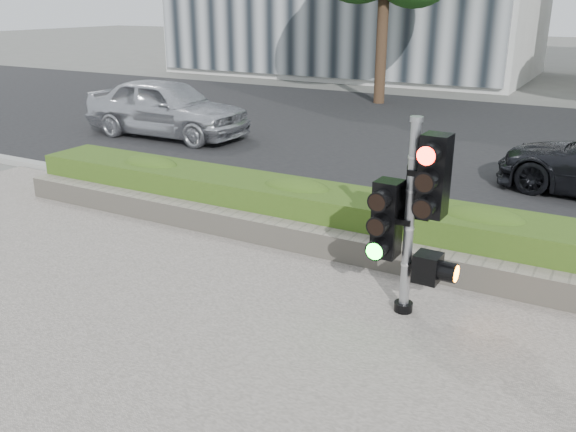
{
  "coord_description": "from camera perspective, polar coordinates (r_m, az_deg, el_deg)",
  "views": [
    {
      "loc": [
        2.88,
        -5.03,
        3.3
      ],
      "look_at": [
        -0.26,
        0.6,
        1.01
      ],
      "focal_mm": 38.0,
      "sensor_mm": 36.0,
      "label": 1
    }
  ],
  "objects": [
    {
      "name": "ground",
      "position": [
        6.67,
        -0.57,
        -10.13
      ],
      "size": [
        120.0,
        120.0,
        0.0
      ],
      "primitive_type": "plane",
      "color": "#51514C",
      "rests_on": "ground"
    },
    {
      "name": "road",
      "position": [
        15.65,
        18.0,
        6.47
      ],
      "size": [
        60.0,
        13.0,
        0.02
      ],
      "primitive_type": "cube",
      "color": "black",
      "rests_on": "ground"
    },
    {
      "name": "curb",
      "position": [
        9.25,
        9.13,
        -1.2
      ],
      "size": [
        60.0,
        0.25,
        0.12
      ],
      "primitive_type": "cube",
      "color": "gray",
      "rests_on": "ground"
    },
    {
      "name": "hedge",
      "position": [
        8.62,
        7.85,
        -0.51
      ],
      "size": [
        12.0,
        1.0,
        0.68
      ],
      "primitive_type": "cube",
      "color": "olive",
      "rests_on": "sidewalk"
    },
    {
      "name": "car_silver",
      "position": [
        15.82,
        -11.28,
        9.93
      ],
      "size": [
        4.33,
        1.79,
        1.47
      ],
      "primitive_type": "imported",
      "rotation": [
        0.0,
        0.0,
        1.59
      ],
      "color": "#BABCC2",
      "rests_on": "road"
    },
    {
      "name": "traffic_signal",
      "position": [
        6.54,
        11.71,
        0.7
      ],
      "size": [
        0.76,
        0.56,
        2.18
      ],
      "rotation": [
        0.0,
        0.0,
        -0.04
      ],
      "color": "black",
      "rests_on": "sidewalk"
    },
    {
      "name": "stone_wall",
      "position": [
        8.12,
        6.09,
        -3.02
      ],
      "size": [
        12.0,
        0.32,
        0.34
      ],
      "primitive_type": "cube",
      "color": "gray",
      "rests_on": "sidewalk"
    }
  ]
}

